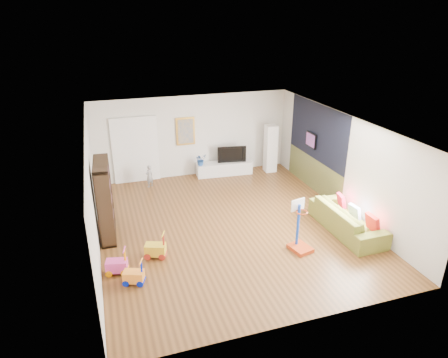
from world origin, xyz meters
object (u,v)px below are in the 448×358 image
object	(u,v)px
bookshelf	(105,200)
basketball_hoop	(302,227)
sofa	(347,219)
media_console	(224,168)

from	to	relation	value
bookshelf	basketball_hoop	xyz separation A→B (m)	(4.22, -2.10, -0.34)
sofa	basketball_hoop	size ratio (longest dim) A/B	1.83
bookshelf	media_console	bearing A→B (deg)	38.98
bookshelf	basketball_hoop	distance (m)	4.72
basketball_hoop	media_console	bearing A→B (deg)	79.56
sofa	bookshelf	bearing A→B (deg)	73.25
media_console	basketball_hoop	bearing A→B (deg)	-83.42
media_console	basketball_hoop	world-z (taller)	basketball_hoop
media_console	basketball_hoop	distance (m)	5.05
media_console	basketball_hoop	xyz separation A→B (m)	(0.24, -5.03, 0.40)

